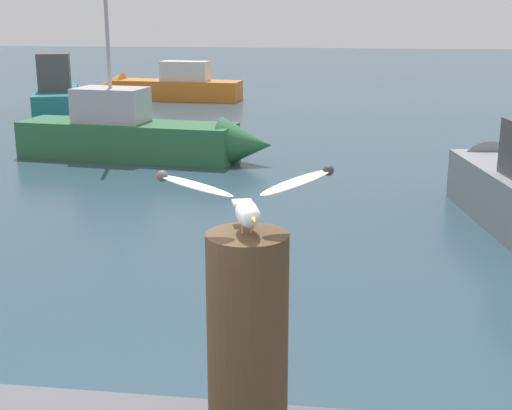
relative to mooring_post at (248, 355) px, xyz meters
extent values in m
cylinder|color=#4C3823|center=(0.00, 0.00, 0.00)|extent=(0.33, 0.33, 1.04)
cylinder|color=tan|center=(-0.02, 0.00, 0.54)|extent=(0.01, 0.01, 0.04)
cylinder|color=tan|center=(0.01, 0.01, 0.54)|extent=(0.01, 0.01, 0.04)
ellipsoid|color=white|center=(0.00, 0.00, 0.61)|extent=(0.15, 0.25, 0.10)
sphere|color=white|center=(0.04, -0.13, 0.63)|extent=(0.06, 0.06, 0.06)
cone|color=gold|center=(0.05, -0.18, 0.63)|extent=(0.03, 0.05, 0.02)
cube|color=white|center=(-0.04, 0.14, 0.61)|extent=(0.10, 0.09, 0.01)
ellipsoid|color=white|center=(-0.19, -0.04, 0.72)|extent=(0.31, 0.20, 0.11)
sphere|color=#3B3B3B|center=(-0.31, -0.08, 0.76)|extent=(0.04, 0.04, 0.04)
ellipsoid|color=white|center=(0.18, 0.06, 0.72)|extent=(0.31, 0.20, 0.11)
sphere|color=#3B3B3B|center=(0.31, 0.10, 0.76)|extent=(0.04, 0.04, 0.04)
cube|color=orange|center=(-5.85, 22.09, -1.31)|extent=(4.62, 1.47, 0.68)
cone|color=orange|center=(-8.41, 22.27, -1.28)|extent=(1.11, 1.11, 1.04)
cube|color=silver|center=(-5.53, 22.07, -0.64)|extent=(1.72, 0.87, 0.67)
cube|color=#1E7075|center=(-8.58, 17.99, -1.28)|extent=(2.50, 4.17, 0.75)
cone|color=#1E7075|center=(-9.37, 20.14, -1.24)|extent=(1.37, 1.37, 1.07)
cube|color=#47474C|center=(-8.47, 17.71, -0.35)|extent=(1.30, 1.53, 1.10)
cone|color=gray|center=(2.54, 9.71, -1.21)|extent=(1.23, 1.23, 1.07)
cube|color=#2D6B3D|center=(-4.34, 11.74, -1.27)|extent=(4.73, 1.71, 0.77)
cone|color=#2D6B3D|center=(-1.75, 11.45, -1.23)|extent=(1.19, 1.19, 1.07)
cube|color=#B2B2B7|center=(-4.68, 11.78, -0.53)|extent=(1.55, 1.11, 0.71)
cylinder|color=#A5A5A8|center=(-4.68, 11.78, 1.34)|extent=(0.08, 0.08, 3.02)
camera|label=1|loc=(0.40, -2.62, 1.36)|focal=49.73mm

